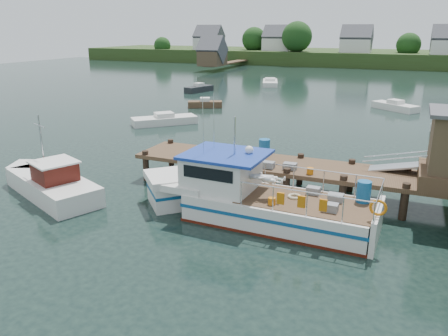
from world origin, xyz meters
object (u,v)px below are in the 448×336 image
at_px(lobster_boat, 250,197).
at_px(work_boat, 50,182).
at_px(dock, 397,158).
at_px(moored_e, 199,89).
at_px(moored_rowboat, 205,104).
at_px(moored_d, 270,82).
at_px(moored_a, 164,120).
at_px(moored_b, 395,106).

distance_m(lobster_boat, work_boat, 9.80).
bearing_deg(dock, moored_e, 129.21).
height_order(lobster_boat, moored_e, lobster_boat).
distance_m(dock, moored_rowboat, 27.46).
bearing_deg(moored_d, moored_e, -108.78).
bearing_deg(work_boat, dock, 40.99).
xyz_separation_m(work_boat, moored_d, (-3.10, 44.81, -0.24)).
xyz_separation_m(work_boat, moored_a, (-3.25, 16.11, -0.24)).
distance_m(work_boat, moored_e, 35.94).
height_order(work_boat, moored_e, work_boat).
relative_size(lobster_boat, work_boat, 1.51).
bearing_deg(work_boat, lobster_boat, 30.10).
bearing_deg(dock, moored_rowboat, 133.29).
height_order(moored_rowboat, moored_e, moored_e).
bearing_deg(moored_d, lobster_boat, -61.02).
bearing_deg(work_boat, moored_rowboat, 121.71).
distance_m(work_boat, moored_rowboat, 25.03).
distance_m(lobster_boat, moored_rowboat, 27.13).
height_order(moored_a, moored_d, moored_d).
bearing_deg(moored_b, moored_d, 142.43).
bearing_deg(work_boat, moored_d, 117.30).
distance_m(lobster_boat, moored_a, 19.81).
xyz_separation_m(moored_b, moored_d, (-17.14, 14.11, -0.01)).
bearing_deg(lobster_boat, moored_e, 121.15).
relative_size(work_boat, moored_e, 1.65).
xyz_separation_m(dock, moored_b, (-1.10, 25.88, -1.86)).
bearing_deg(moored_a, moored_d, 64.79).
bearing_deg(moored_e, moored_rowboat, -54.15).
relative_size(dock, moored_a, 3.31).
height_order(moored_a, moored_b, moored_b).
bearing_deg(moored_rowboat, moored_b, 23.21).
relative_size(moored_a, moored_d, 0.82).
distance_m(moored_rowboat, moored_d, 20.06).
bearing_deg(lobster_boat, moored_rowboat, 121.19).
height_order(moored_b, moored_e, moored_e).
relative_size(work_boat, moored_b, 1.52).
relative_size(moored_rowboat, moored_b, 0.77).
relative_size(dock, moored_b, 3.60).
relative_size(lobster_boat, moored_b, 2.30).
bearing_deg(moored_d, dock, -52.88).
bearing_deg(lobster_boat, moored_a, 132.61).
distance_m(work_boat, moored_d, 44.92).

